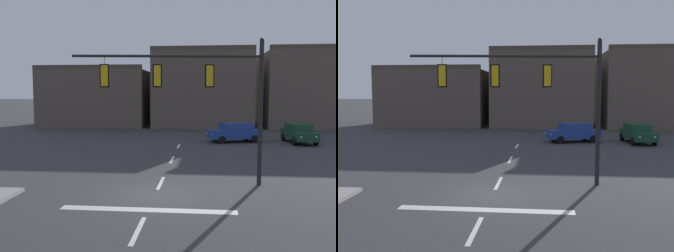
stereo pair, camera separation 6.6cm
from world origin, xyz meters
TOP-DOWN VIEW (x-y plane):
  - ground_plane at (0.00, 0.00)m, footprint 400.00×400.00m
  - stop_bar_paint at (0.00, -2.00)m, footprint 6.40×0.50m
  - lane_centreline at (0.00, 2.00)m, footprint 0.16×26.40m
  - signal_mast_near_side at (1.75, 1.75)m, footprint 8.37×1.23m
  - car_lot_nearside at (4.60, 16.81)m, footprint 4.74×3.10m
  - car_lot_middle at (9.83, 16.73)m, footprint 2.24×4.58m
  - building_row at (1.39, 32.96)m, footprint 36.58×13.03m

SIDE VIEW (x-z plane):
  - ground_plane at x=0.00m, z-range 0.00..0.00m
  - lane_centreline at x=0.00m, z-range 0.00..0.01m
  - stop_bar_paint at x=0.00m, z-range 0.00..0.01m
  - car_lot_nearside at x=4.60m, z-range 0.05..1.66m
  - car_lot_middle at x=9.83m, z-range 0.05..1.66m
  - building_row at x=1.39m, z-range -0.54..8.81m
  - signal_mast_near_side at x=1.75m, z-range 1.16..7.77m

